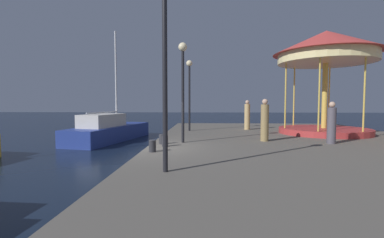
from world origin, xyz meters
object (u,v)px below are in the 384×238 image
lamp_post_near_edge (165,40)px  bollard_north (152,146)px  carousel (326,57)px  lamp_post_mid_promenade (183,74)px  sailboat_blue (109,130)px  bollard_center (162,139)px  person_mid_promenade (332,124)px  person_by_the_water (265,121)px  bollard_south (165,141)px  person_near_carousel (247,116)px  lamp_post_far_end (189,83)px

lamp_post_near_edge → bollard_north: 4.01m
carousel → lamp_post_mid_promenade: carousel is taller
sailboat_blue → lamp_post_near_edge: bearing=-63.9°
lamp_post_near_edge → lamp_post_mid_promenade: bearing=89.5°
sailboat_blue → carousel: (12.62, -2.32, 4.22)m
bollard_center → bollard_north: 1.73m
sailboat_blue → lamp_post_near_edge: sailboat_blue is taller
sailboat_blue → person_mid_promenade: bearing=-27.7°
bollard_center → person_mid_promenade: 6.90m
sailboat_blue → person_by_the_water: bearing=-31.3°
sailboat_blue → lamp_post_mid_promenade: sailboat_blue is taller
bollard_north → bollard_south: size_ratio=1.00×
sailboat_blue → person_near_carousel: 8.89m
lamp_post_near_edge → person_near_carousel: (3.58, 10.44, -2.28)m
bollard_south → person_near_carousel: 7.91m
lamp_post_near_edge → person_near_carousel: size_ratio=2.53×
carousel → lamp_post_mid_promenade: 8.27m
lamp_post_mid_promenade → bollard_center: (-0.81, -0.46, -2.64)m
carousel → bollard_center: 9.90m
lamp_post_mid_promenade → carousel: bearing=26.3°
lamp_post_near_edge → bollard_center: (-0.77, 4.33, -2.93)m
bollard_center → bollard_south: (0.21, -0.59, 0.00)m
carousel → lamp_post_far_end: carousel is taller
person_by_the_water → lamp_post_mid_promenade: bearing=-170.3°
bollard_north → carousel: bearing=35.3°
lamp_post_mid_promenade → person_by_the_water: (3.50, 0.60, -1.98)m
sailboat_blue → bollard_center: size_ratio=18.78×
bollard_south → person_near_carousel: bearing=58.2°
sailboat_blue → person_mid_promenade: (11.34, -5.96, 0.92)m
lamp_post_near_edge → bollard_south: bearing=98.6°
sailboat_blue → bollard_north: 9.27m
lamp_post_mid_promenade → bollard_south: bearing=-119.8°
carousel → person_near_carousel: 5.38m
bollard_center → person_by_the_water: 4.49m
lamp_post_mid_promenade → bollard_center: bearing=-150.2°
carousel → person_mid_promenade: carousel is taller
carousel → sailboat_blue: bearing=169.6°
lamp_post_mid_promenade → bollard_center: size_ratio=10.31×
person_near_carousel → bollard_south: bearing=-121.8°
bollard_center → lamp_post_far_end: bearing=81.2°
lamp_post_mid_promenade → person_near_carousel: 6.96m
person_by_the_water → bollard_south: bearing=-158.1°
bollard_center → person_near_carousel: size_ratio=0.22×
lamp_post_near_edge → person_mid_promenade: (6.09, 4.78, -2.34)m
person_by_the_water → person_mid_promenade: bearing=-13.5°
sailboat_blue → bollard_north: bearing=-61.4°
carousel → lamp_post_far_end: size_ratio=1.32×
bollard_north → person_mid_promenade: size_ratio=0.23×
bollard_center → person_by_the_water: (4.31, 1.06, 0.66)m
carousel → bollard_south: bearing=-149.5°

